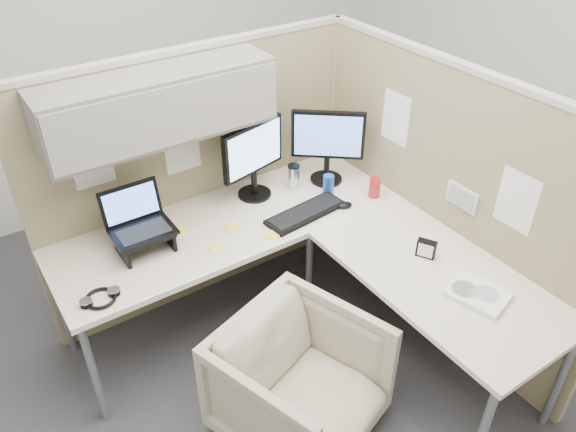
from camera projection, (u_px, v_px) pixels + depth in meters
ground at (298, 361)px, 3.27m from camera, size 4.50×4.50×0.00m
partition_back at (182, 148)px, 3.10m from camera, size 2.00×0.36×1.63m
partition_right at (437, 202)px, 3.17m from camera, size 0.07×2.03×1.63m
desk at (305, 250)px, 3.02m from camera, size 2.00×1.98×0.73m
office_chair at (300, 379)px, 2.72m from camera, size 0.86×0.83×0.72m
monitor_left at (253, 155)px, 3.23m from camera, size 0.44×0.20×0.47m
monitor_right at (328, 141)px, 3.38m from camera, size 0.36×0.31×0.47m
laptop_station at (141, 228)px, 2.90m from camera, size 0.31×0.27×0.33m
keyboard at (306, 213)px, 3.21m from camera, size 0.50×0.21×0.02m
mouse at (345, 205)px, 3.27m from camera, size 0.10×0.08×0.03m
travel_mug at (294, 177)px, 3.41m from camera, size 0.07×0.07×0.16m
soda_can_green at (375, 188)px, 3.35m from camera, size 0.07×0.07×0.12m
soda_can_silver at (328, 184)px, 3.38m from camera, size 0.07×0.07×0.12m
sticky_note_d at (233, 227)px, 3.11m from camera, size 0.09×0.09×0.01m
sticky_note_a at (216, 247)px, 2.96m from camera, size 0.08×0.08×0.01m
sticky_note_b at (272, 234)px, 3.06m from camera, size 0.10×0.10×0.01m
sticky_note_c at (180, 230)px, 3.09m from camera, size 0.08×0.08×0.01m
headphones at (100, 298)px, 2.63m from camera, size 0.19×0.15×0.03m
paper_stack at (478, 294)px, 2.65m from camera, size 0.27×0.31×0.03m
desk_clock at (426, 249)px, 2.88m from camera, size 0.08×0.10×0.10m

